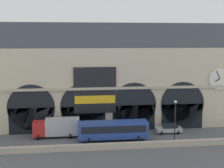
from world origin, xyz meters
name	(u,v)px	position (x,y,z in m)	size (l,w,h in m)	color
ground_plane	(113,140)	(0.00, 0.00, 0.00)	(200.00, 200.00, 0.00)	#54565B
quay_parapet_wall	(116,146)	(0.00, -4.38, 0.46)	(90.00, 0.70, 0.93)	#B2A891
station_building	(108,79)	(0.02, 7.09, 9.00)	(45.73, 4.58, 18.74)	beige
box_truck_midwest	(57,127)	(-8.85, 2.56, 1.70)	(7.50, 2.91, 3.12)	red
bus_center	(113,130)	(0.01, -0.42, 1.78)	(11.00, 3.25, 3.10)	#28479E
car_mideast	(169,129)	(10.03, 2.46, 0.80)	(4.40, 2.22, 1.55)	#ADB2B7
street_lamp_quayside	(175,117)	(9.05, -3.58, 4.41)	(0.44, 0.44, 6.90)	black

